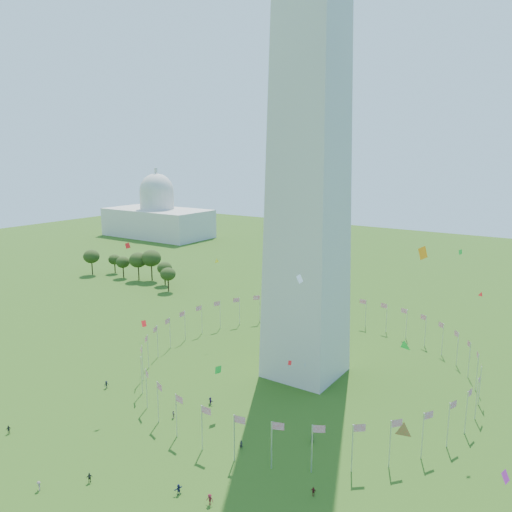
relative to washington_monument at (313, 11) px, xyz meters
The scene contains 7 objects.
ground 98.18m from the washington_monument, 90.00° to the right, with size 600.00×600.00×0.00m, color #254810.
washington_monument is the anchor object (origin of this frame).
flag_ring 80.00m from the washington_monument, 96.12° to the left, with size 80.24×80.24×9.00m.
capitol_building 230.40m from the washington_monument, 144.16° to the left, with size 70.00×35.00×46.00m, color beige, non-canonical shape.
crowd 96.05m from the washington_monument, 73.70° to the right, with size 91.13×64.01×2.00m.
kites_aloft 71.20m from the washington_monument, 64.89° to the right, with size 109.35×71.54×39.16m.
tree_line_west 137.71m from the washington_monument, 158.56° to the left, with size 55.04×16.06×13.20m.
Camera 1 is at (54.97, -53.86, 54.38)m, focal length 35.00 mm.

